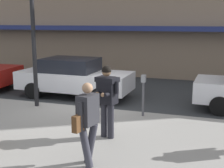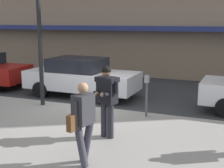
{
  "view_description": "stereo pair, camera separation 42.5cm",
  "coord_description": "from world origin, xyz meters",
  "px_view_note": "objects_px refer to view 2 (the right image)",
  "views": [
    {
      "loc": [
        4.27,
        -9.57,
        3.01
      ],
      "look_at": [
        1.89,
        -2.55,
        1.49
      ],
      "focal_mm": 50.0,
      "sensor_mm": 36.0,
      "label": 1
    },
    {
      "loc": [
        4.67,
        -9.42,
        3.01
      ],
      "look_at": [
        1.89,
        -2.55,
        1.49
      ],
      "focal_mm": 50.0,
      "sensor_mm": 36.0,
      "label": 2
    }
  ],
  "objects_px": {
    "man_texting_on_phone": "(107,94)",
    "parking_meter": "(147,90)",
    "street_lamp_post": "(39,16)",
    "pedestrian_with_bag": "(83,119)",
    "parked_sedan_mid": "(81,77)"
  },
  "relations": [
    {
      "from": "parked_sedan_mid",
      "to": "street_lamp_post",
      "type": "relative_size",
      "value": 0.93
    },
    {
      "from": "man_texting_on_phone",
      "to": "parking_meter",
      "type": "bearing_deg",
      "value": 77.91
    },
    {
      "from": "man_texting_on_phone",
      "to": "pedestrian_with_bag",
      "type": "bearing_deg",
      "value": -84.65
    },
    {
      "from": "street_lamp_post",
      "to": "parked_sedan_mid",
      "type": "bearing_deg",
      "value": 79.74
    },
    {
      "from": "pedestrian_with_bag",
      "to": "parking_meter",
      "type": "distance_m",
      "value": 3.61
    },
    {
      "from": "parked_sedan_mid",
      "to": "pedestrian_with_bag",
      "type": "height_order",
      "value": "pedestrian_with_bag"
    },
    {
      "from": "street_lamp_post",
      "to": "pedestrian_with_bag",
      "type": "bearing_deg",
      "value": -46.17
    },
    {
      "from": "parked_sedan_mid",
      "to": "man_texting_on_phone",
      "type": "distance_m",
      "value": 5.04
    },
    {
      "from": "parked_sedan_mid",
      "to": "street_lamp_post",
      "type": "distance_m",
      "value": 3.2
    },
    {
      "from": "street_lamp_post",
      "to": "parking_meter",
      "type": "bearing_deg",
      "value": 0.78
    },
    {
      "from": "parked_sedan_mid",
      "to": "man_texting_on_phone",
      "type": "xyz_separation_m",
      "value": [
        2.87,
        -4.12,
        0.46
      ]
    },
    {
      "from": "pedestrian_with_bag",
      "to": "street_lamp_post",
      "type": "height_order",
      "value": "street_lamp_post"
    },
    {
      "from": "man_texting_on_phone",
      "to": "street_lamp_post",
      "type": "xyz_separation_m",
      "value": [
        -3.26,
        1.98,
        1.89
      ]
    },
    {
      "from": "parking_meter",
      "to": "pedestrian_with_bag",
      "type": "bearing_deg",
      "value": -94.61
    },
    {
      "from": "street_lamp_post",
      "to": "parking_meter",
      "type": "xyz_separation_m",
      "value": [
        3.69,
        0.05,
        -2.17
      ]
    }
  ]
}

